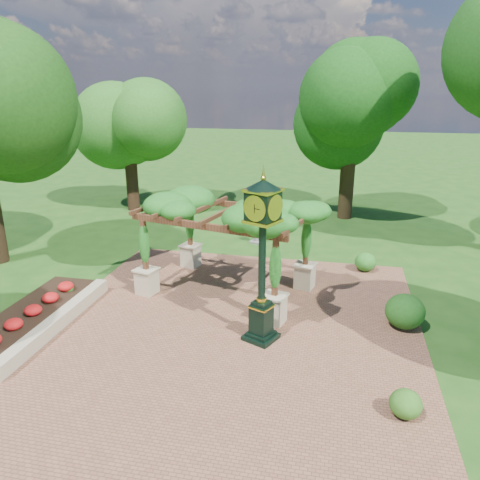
# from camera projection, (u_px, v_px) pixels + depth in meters

# --- Properties ---
(ground) EXTENTS (120.00, 120.00, 0.00)m
(ground) POSITION_uv_depth(u_px,v_px,m) (218.00, 358.00, 11.27)
(ground) COLOR #1E4714
(ground) RESTS_ON ground
(brick_plaza) EXTENTS (10.00, 12.00, 0.04)m
(brick_plaza) POSITION_uv_depth(u_px,v_px,m) (228.00, 337.00, 12.19)
(brick_plaza) COLOR brown
(brick_plaza) RESTS_ON ground
(border_wall) EXTENTS (0.35, 5.00, 0.40)m
(border_wall) POSITION_uv_depth(u_px,v_px,m) (58.00, 322.00, 12.58)
(border_wall) COLOR #C6B793
(border_wall) RESTS_ON ground
(flower_bed) EXTENTS (1.50, 5.00, 0.36)m
(flower_bed) POSITION_uv_depth(u_px,v_px,m) (28.00, 319.00, 12.77)
(flower_bed) COLOR red
(flower_bed) RESTS_ON ground
(pedestal_clock) EXTENTS (1.11, 1.11, 4.26)m
(pedestal_clock) POSITION_uv_depth(u_px,v_px,m) (262.00, 247.00, 11.28)
(pedestal_clock) COLOR black
(pedestal_clock) RESTS_ON brick_plaza
(pergola) EXTENTS (5.59, 4.23, 3.14)m
(pergola) POSITION_uv_depth(u_px,v_px,m) (226.00, 213.00, 14.12)
(pergola) COLOR beige
(pergola) RESTS_ON brick_plaza
(sundial) EXTENTS (0.63, 0.63, 0.87)m
(sundial) POSITION_uv_depth(u_px,v_px,m) (257.00, 234.00, 19.42)
(sundial) COLOR gray
(sundial) RESTS_ON ground
(shrub_front) EXTENTS (0.76, 0.76, 0.57)m
(shrub_front) POSITION_uv_depth(u_px,v_px,m) (406.00, 404.00, 9.16)
(shrub_front) COLOR #2C5F1B
(shrub_front) RESTS_ON brick_plaza
(shrub_mid) EXTENTS (1.33, 1.33, 0.94)m
(shrub_mid) POSITION_uv_depth(u_px,v_px,m) (405.00, 311.00, 12.50)
(shrub_mid) COLOR #1D5016
(shrub_mid) RESTS_ON brick_plaza
(shrub_back) EXTENTS (0.81, 0.81, 0.66)m
(shrub_back) POSITION_uv_depth(u_px,v_px,m) (365.00, 262.00, 16.38)
(shrub_back) COLOR #25681E
(shrub_back) RESTS_ON brick_plaza
(tree_west_far) EXTENTS (4.13, 4.13, 7.23)m
(tree_west_far) POSITION_uv_depth(u_px,v_px,m) (127.00, 112.00, 23.18)
(tree_west_far) COLOR #321E13
(tree_west_far) RESTS_ON ground
(tree_north) EXTENTS (4.23, 4.23, 8.05)m
(tree_north) POSITION_uv_depth(u_px,v_px,m) (353.00, 102.00, 21.47)
(tree_north) COLOR #342615
(tree_north) RESTS_ON ground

